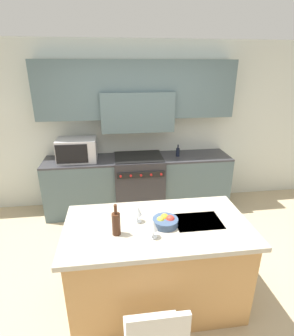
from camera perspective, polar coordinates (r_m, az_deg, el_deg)
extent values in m
plane|color=tan|center=(3.28, 1.65, -23.57)|extent=(10.00, 10.00, 0.00)
cube|color=silver|center=(4.47, -2.40, 8.90)|extent=(10.00, 0.06, 2.70)
cube|color=#4C6066|center=(4.17, -2.27, 16.71)|extent=(3.01, 0.34, 0.85)
cube|color=#4C6066|center=(4.18, -2.16, 12.23)|extent=(1.12, 0.40, 0.60)
cube|color=#4C6066|center=(4.45, -14.11, -4.12)|extent=(1.11, 0.62, 0.89)
cube|color=#333338|center=(4.28, -14.66, 1.45)|extent=(1.11, 0.62, 0.03)
cube|color=#4C6066|center=(4.62, 10.03, -2.84)|extent=(1.11, 0.62, 0.89)
cube|color=#333338|center=(4.45, 10.41, 2.57)|extent=(1.11, 0.62, 0.03)
cube|color=#2D2D33|center=(4.41, -1.79, -3.37)|extent=(0.79, 0.66, 0.94)
cube|color=black|center=(4.23, -1.86, 2.48)|extent=(0.76, 0.61, 0.01)
cube|color=black|center=(3.97, -1.33, -1.49)|extent=(0.73, 0.02, 0.09)
cylinder|color=#B21E1E|center=(3.95, -5.78, -1.78)|extent=(0.04, 0.02, 0.04)
cylinder|color=#B21E1E|center=(3.95, -3.54, -1.67)|extent=(0.04, 0.02, 0.04)
cylinder|color=#B21E1E|center=(3.96, -1.31, -1.56)|extent=(0.04, 0.02, 0.04)
cylinder|color=#B21E1E|center=(3.98, 0.90, -1.45)|extent=(0.04, 0.02, 0.04)
cylinder|color=#B21E1E|center=(4.01, 3.09, -1.33)|extent=(0.04, 0.02, 0.04)
cube|color=#B7B7BC|center=(4.22, -14.97, 3.87)|extent=(0.59, 0.42, 0.35)
cube|color=black|center=(4.03, -16.06, 2.92)|extent=(0.46, 0.01, 0.29)
cube|color=#B7844C|center=(2.81, 2.15, -20.41)|extent=(1.64, 0.85, 0.88)
cube|color=#B2A893|center=(2.53, 2.30, -12.55)|extent=(1.74, 0.93, 0.04)
cube|color=#2D2D30|center=(2.61, 11.02, -11.40)|extent=(0.44, 0.32, 0.01)
cylinder|color=#B2B2B7|center=(2.76, 9.80, -9.24)|extent=(0.02, 0.02, 0.00)
cylinder|color=#422314|center=(2.35, -6.72, -12.02)|extent=(0.08, 0.08, 0.21)
cylinder|color=#422314|center=(2.27, -6.88, -8.93)|extent=(0.03, 0.03, 0.09)
cylinder|color=white|center=(2.35, 1.30, -14.76)|extent=(0.08, 0.08, 0.01)
cylinder|color=white|center=(2.33, 1.30, -14.02)|extent=(0.01, 0.01, 0.07)
cone|color=white|center=(2.28, 1.32, -12.34)|extent=(0.08, 0.08, 0.10)
cylinder|color=white|center=(2.55, -2.05, -11.50)|extent=(0.08, 0.08, 0.01)
cylinder|color=white|center=(2.53, -2.06, -10.79)|extent=(0.01, 0.01, 0.07)
cone|color=white|center=(2.49, -2.09, -9.19)|extent=(0.08, 0.08, 0.10)
cylinder|color=#384C6B|center=(2.49, 4.00, -11.65)|extent=(0.24, 0.24, 0.07)
sphere|color=gold|center=(2.47, 2.96, -11.26)|extent=(0.07, 0.07, 0.07)
sphere|color=red|center=(2.48, 5.06, -11.12)|extent=(0.09, 0.09, 0.09)
sphere|color=gold|center=(2.50, 3.85, -10.76)|extent=(0.08, 0.08, 0.08)
cylinder|color=black|center=(4.33, 6.72, 3.43)|extent=(0.06, 0.06, 0.14)
cylinder|color=black|center=(4.30, 6.78, 4.66)|extent=(0.02, 0.02, 0.06)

